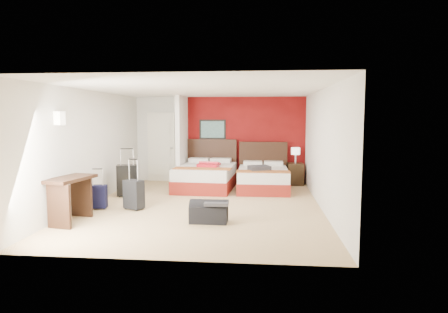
# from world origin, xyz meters

# --- Properties ---
(ground) EXTENTS (6.50, 6.50, 0.00)m
(ground) POSITION_xyz_m (0.00, 0.00, 0.00)
(ground) COLOR #D8BA85
(ground) RESTS_ON ground
(room_walls) EXTENTS (5.02, 6.52, 2.50)m
(room_walls) POSITION_xyz_m (-1.40, 1.42, 1.26)
(room_walls) COLOR silver
(room_walls) RESTS_ON ground
(red_accent_panel) EXTENTS (3.50, 0.04, 2.50)m
(red_accent_panel) POSITION_xyz_m (0.75, 3.23, 1.25)
(red_accent_panel) COLOR maroon
(red_accent_panel) RESTS_ON ground
(partition_wall) EXTENTS (0.12, 1.20, 2.50)m
(partition_wall) POSITION_xyz_m (-1.00, 2.61, 1.25)
(partition_wall) COLOR silver
(partition_wall) RESTS_ON ground
(entry_door) EXTENTS (0.82, 0.06, 2.05)m
(entry_door) POSITION_xyz_m (-1.75, 3.20, 1.02)
(entry_door) COLOR silver
(entry_door) RESTS_ON ground
(bed_left) EXTENTS (1.56, 2.14, 0.62)m
(bed_left) POSITION_xyz_m (-0.24, 2.03, 0.31)
(bed_left) COLOR white
(bed_left) RESTS_ON ground
(bed_right) EXTENTS (1.32, 1.88, 0.56)m
(bed_right) POSITION_xyz_m (1.29, 1.99, 0.28)
(bed_right) COLOR white
(bed_right) RESTS_ON ground
(red_suitcase_open) EXTENTS (0.62, 0.79, 0.09)m
(red_suitcase_open) POSITION_xyz_m (-0.14, 1.93, 0.66)
(red_suitcase_open) COLOR red
(red_suitcase_open) RESTS_ON bed_left
(jacket_bundle) EXTENTS (0.62, 0.56, 0.12)m
(jacket_bundle) POSITION_xyz_m (1.19, 1.69, 0.62)
(jacket_bundle) COLOR #333337
(jacket_bundle) RESTS_ON bed_right
(nightstand) EXTENTS (0.46, 0.46, 0.62)m
(nightstand) POSITION_xyz_m (2.20, 2.87, 0.31)
(nightstand) COLOR black
(nightstand) RESTS_ON ground
(table_lamp) EXTENTS (0.33, 0.33, 0.44)m
(table_lamp) POSITION_xyz_m (2.20, 2.87, 0.84)
(table_lamp) COLOR white
(table_lamp) RESTS_ON nightstand
(suitcase_black) EXTENTS (0.56, 0.43, 0.74)m
(suitcase_black) POSITION_xyz_m (-1.99, 0.85, 0.37)
(suitcase_black) COLOR black
(suitcase_black) RESTS_ON ground
(suitcase_charcoal) EXTENTS (0.46, 0.40, 0.58)m
(suitcase_charcoal) POSITION_xyz_m (-1.39, -0.46, 0.29)
(suitcase_charcoal) COLOR black
(suitcase_charcoal) RESTS_ON ground
(suitcase_navy) EXTENTS (0.37, 0.26, 0.47)m
(suitcase_navy) POSITION_xyz_m (-2.15, -0.49, 0.24)
(suitcase_navy) COLOR black
(suitcase_navy) RESTS_ON ground
(duffel_bag) EXTENTS (0.69, 0.37, 0.35)m
(duffel_bag) POSITION_xyz_m (0.29, -1.30, 0.17)
(duffel_bag) COLOR black
(duffel_bag) RESTS_ON ground
(jacket_draped) EXTENTS (0.44, 0.38, 0.06)m
(jacket_draped) POSITION_xyz_m (0.44, -1.35, 0.38)
(jacket_draped) COLOR #36353A
(jacket_draped) RESTS_ON duffel_bag
(desk) EXTENTS (0.67, 1.08, 0.84)m
(desk) POSITION_xyz_m (-2.22, -1.53, 0.42)
(desk) COLOR black
(desk) RESTS_ON ground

